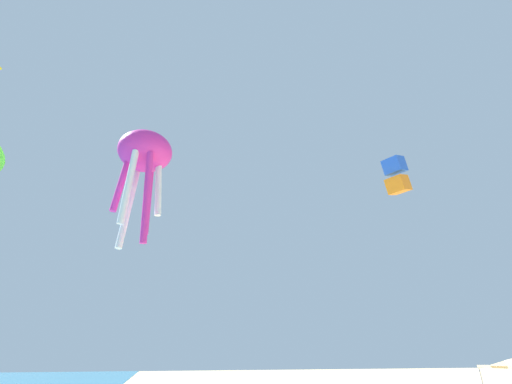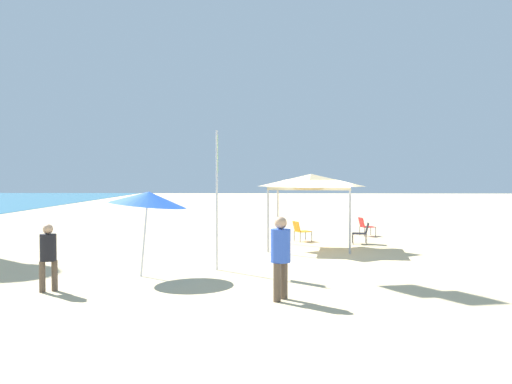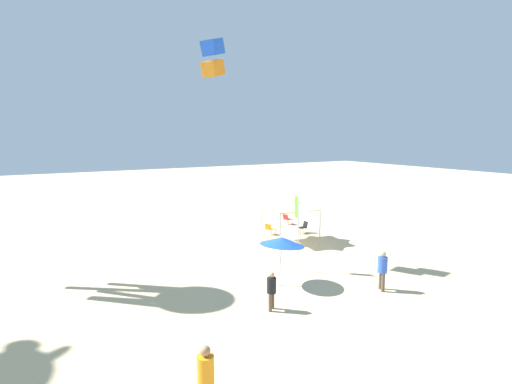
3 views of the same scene
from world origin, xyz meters
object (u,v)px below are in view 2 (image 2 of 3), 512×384
object	(u,v)px
beach_umbrella	(148,199)
folding_chair_facing_ocean	(300,230)
canopy_tent	(311,182)
folding_chair_right_of_tent	(365,225)
person_watching_sky	(281,251)
banner_flag	(217,186)
person_far_stroller	(48,252)
folding_chair_near_cooler	(362,232)

from	to	relation	value
beach_umbrella	folding_chair_facing_ocean	bearing A→B (deg)	-28.68
canopy_tent	folding_chair_right_of_tent	size ratio (longest dim) A/B	3.95
person_watching_sky	banner_flag	bearing A→B (deg)	-128.02
beach_umbrella	person_far_stroller	xyz separation A→B (m)	(-2.05, 1.89, -1.15)
folding_chair_near_cooler	folding_chair_facing_ocean	bearing A→B (deg)	-102.32
beach_umbrella	canopy_tent	bearing A→B (deg)	-37.93
beach_umbrella	folding_chair_near_cooler	xyz separation A→B (m)	(7.37, -6.81, -1.60)
beach_umbrella	folding_chair_right_of_tent	xyz separation A→B (m)	(10.19, -7.37, -1.60)
canopy_tent	beach_umbrella	bearing A→B (deg)	142.07
canopy_tent	folding_chair_facing_ocean	world-z (taller)	canopy_tent
beach_umbrella	folding_chair_right_of_tent	size ratio (longest dim) A/B	2.88
folding_chair_right_of_tent	banner_flag	bearing A→B (deg)	133.77
folding_chair_facing_ocean	person_far_stroller	xyz separation A→B (m)	(-10.15, 6.32, 0.45)
folding_chair_facing_ocean	banner_flag	xyz separation A→B (m)	(-6.95, 2.71, 1.90)
folding_chair_facing_ocean	folding_chair_near_cooler	bearing A→B (deg)	-131.77
beach_umbrella	person_watching_sky	distance (m)	4.58
beach_umbrella	banner_flag	world-z (taller)	banner_flag
person_watching_sky	canopy_tent	bearing A→B (deg)	-159.72
beach_umbrella	person_far_stroller	world-z (taller)	beach_umbrella
folding_chair_near_cooler	person_far_stroller	world-z (taller)	person_far_stroller
folding_chair_right_of_tent	person_far_stroller	world-z (taller)	person_far_stroller
beach_umbrella	folding_chair_facing_ocean	world-z (taller)	beach_umbrella
canopy_tent	folding_chair_right_of_tent	distance (m)	5.28
folding_chair_facing_ocean	beach_umbrella	bearing A→B (deg)	126.48
banner_flag	folding_chair_near_cooler	bearing A→B (deg)	-39.32
person_far_stroller	banner_flag	bearing A→B (deg)	-175.11
folding_chair_facing_ocean	person_far_stroller	world-z (taller)	person_far_stroller
folding_chair_facing_ocean	person_watching_sky	size ratio (longest dim) A/B	0.45
folding_chair_near_cooler	person_watching_sky	distance (m)	10.76
folding_chair_near_cooler	canopy_tent	bearing A→B (deg)	-53.17
beach_umbrella	folding_chair_right_of_tent	world-z (taller)	beach_umbrella
folding_chair_facing_ocean	person_far_stroller	distance (m)	11.96
folding_chair_near_cooler	banner_flag	world-z (taller)	banner_flag
folding_chair_right_of_tent	person_far_stroller	xyz separation A→B (m)	(-12.24, 9.26, 0.45)
folding_chair_near_cooler	banner_flag	distance (m)	8.26
beach_umbrella	folding_chair_facing_ocean	size ratio (longest dim) A/B	2.88
folding_chair_facing_ocean	person_watching_sky	distance (m)	10.99
canopy_tent	person_watching_sky	bearing A→B (deg)	171.90
folding_chair_facing_ocean	banner_flag	distance (m)	7.70
canopy_tent	person_far_stroller	world-z (taller)	canopy_tent
folding_chair_right_of_tent	banner_flag	xyz separation A→B (m)	(-9.04, 5.65, 1.90)
canopy_tent	folding_chair_facing_ocean	bearing A→B (deg)	8.10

